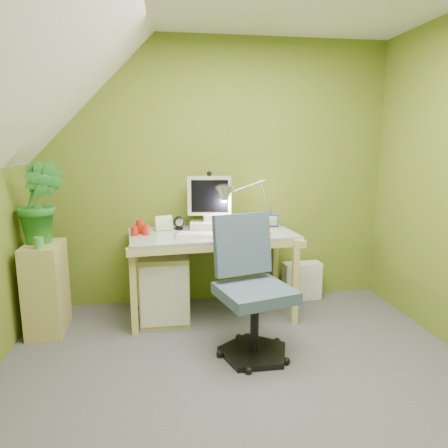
{
  "coord_description": "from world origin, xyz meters",
  "views": [
    {
      "loc": [
        -0.47,
        -2.15,
        1.48
      ],
      "look_at": [
        0.0,
        1.0,
        0.85
      ],
      "focal_mm": 33.0,
      "sensor_mm": 36.0,
      "label": 1
    }
  ],
  "objects": [
    {
      "name": "desk",
      "position": [
        -0.07,
        1.23,
        0.37
      ],
      "size": [
        1.43,
        0.81,
        0.74
      ],
      "primitive_type": null,
      "rotation": [
        0.0,
        0.0,
        0.09
      ],
      "color": "tan",
      "rests_on": "floor"
    },
    {
      "name": "photo_frame_blue",
      "position": [
        0.49,
        1.39,
        0.79
      ],
      "size": [
        0.13,
        0.06,
        0.11
      ],
      "primitive_type": "cube",
      "rotation": [
        0.0,
        0.0,
        -0.34
      ],
      "color": "navy",
      "rests_on": "desk"
    },
    {
      "name": "potted_plant",
      "position": [
        -1.4,
        1.14,
        1.03
      ],
      "size": [
        0.35,
        0.29,
        0.64
      ],
      "primitive_type": "imported",
      "rotation": [
        0.0,
        0.0,
        -0.01
      ],
      "color": "#2A7C29",
      "rests_on": "side_ledge"
    },
    {
      "name": "side_ledge",
      "position": [
        -1.4,
        1.09,
        0.36
      ],
      "size": [
        0.27,
        0.41,
        0.72
      ],
      "primitive_type": "cube",
      "color": "tan",
      "rests_on": "floor"
    },
    {
      "name": "speaker_left",
      "position": [
        -0.34,
        1.39,
        0.79
      ],
      "size": [
        0.12,
        0.12,
        0.12
      ],
      "primitive_type": null,
      "rotation": [
        0.0,
        0.0,
        -0.22
      ],
      "color": "black",
      "rests_on": "desk"
    },
    {
      "name": "candle_cluster",
      "position": [
        -0.67,
        1.24,
        0.79
      ],
      "size": [
        0.16,
        0.14,
        0.11
      ],
      "primitive_type": null,
      "rotation": [
        0.0,
        0.0,
        -0.05
      ],
      "color": "red",
      "rests_on": "desk"
    },
    {
      "name": "speaker_right",
      "position": [
        0.2,
        1.39,
        0.79
      ],
      "size": [
        0.11,
        0.11,
        0.11
      ],
      "primitive_type": null,
      "rotation": [
        0.0,
        0.0,
        0.18
      ],
      "color": "black",
      "rests_on": "desk"
    },
    {
      "name": "photo_frame_green",
      "position": [
        -0.47,
        1.37,
        0.8
      ],
      "size": [
        0.15,
        0.06,
        0.13
      ],
      "primitive_type": "cube",
      "rotation": [
        0.0,
        0.0,
        0.28
      ],
      "color": "#B4D794",
      "rests_on": "desk"
    },
    {
      "name": "keyboard",
      "position": [
        -0.15,
        1.09,
        0.75
      ],
      "size": [
        0.45,
        0.25,
        0.02
      ],
      "primitive_type": "cube",
      "rotation": [
        0.0,
        0.0,
        -0.27
      ],
      "color": "white",
      "rests_on": "desk"
    },
    {
      "name": "slope_ceiling",
      "position": [
        -1.0,
        0.0,
        1.85
      ],
      "size": [
        1.1,
        3.2,
        1.1
      ],
      "primitive_type": "cube",
      "color": "white",
      "rests_on": "wall_left"
    },
    {
      "name": "wall_back",
      "position": [
        0.0,
        1.6,
        1.2
      ],
      "size": [
        3.2,
        0.01,
        2.4
      ],
      "primitive_type": "cube",
      "color": "olive",
      "rests_on": "floor"
    },
    {
      "name": "green_cup",
      "position": [
        -1.38,
        0.94,
        0.76
      ],
      "size": [
        0.07,
        0.07,
        0.09
      ],
      "primitive_type": "cylinder",
      "rotation": [
        0.0,
        0.0,
        -0.09
      ],
      "color": "green",
      "rests_on": "side_ledge"
    },
    {
      "name": "photo_frame_red",
      "position": [
        0.35,
        1.35,
        0.79
      ],
      "size": [
        0.14,
        0.07,
        0.12
      ],
      "primitive_type": "cube",
      "rotation": [
        0.0,
        0.0,
        -0.35
      ],
      "color": "#AC1234",
      "rests_on": "desk"
    },
    {
      "name": "radiator",
      "position": [
        0.82,
        1.46,
        0.18
      ],
      "size": [
        0.37,
        0.17,
        0.36
      ],
      "primitive_type": "cube",
      "rotation": [
        0.0,
        0.0,
        0.07
      ],
      "color": "silver",
      "rests_on": "floor"
    },
    {
      "name": "mousepad",
      "position": [
        0.31,
        1.09,
        0.74
      ],
      "size": [
        0.25,
        0.2,
        0.01
      ],
      "primitive_type": "cube",
      "rotation": [
        0.0,
        0.0,
        -0.26
      ],
      "color": "#C7591F",
      "rests_on": "desk"
    },
    {
      "name": "desk_lamp",
      "position": [
        0.38,
        1.41,
        1.04
      ],
      "size": [
        0.6,
        0.33,
        0.62
      ],
      "primitive_type": null,
      "rotation": [
        0.0,
        0.0,
        -0.14
      ],
      "color": "#B5B6BA",
      "rests_on": "desk"
    },
    {
      "name": "amber_tumbler",
      "position": [
        0.11,
        1.15,
        0.78
      ],
      "size": [
        0.09,
        0.09,
        0.09
      ],
      "primitive_type": "cylinder",
      "rotation": [
        0.0,
        0.0,
        0.26
      ],
      "color": "brown",
      "rests_on": "desk"
    },
    {
      "name": "floor",
      "position": [
        0.0,
        0.0,
        -0.01
      ],
      "size": [
        3.2,
        3.2,
        0.01
      ],
      "primitive_type": "cube",
      "color": "#515157",
      "rests_on": "ground"
    },
    {
      "name": "task_chair",
      "position": [
        0.14,
        0.47,
        0.48
      ],
      "size": [
        0.66,
        0.66,
        0.97
      ],
      "primitive_type": null,
      "rotation": [
        0.0,
        0.0,
        0.27
      ],
      "color": "#3F5168",
      "rests_on": "floor"
    },
    {
      "name": "mouse",
      "position": [
        0.31,
        1.09,
        0.75
      ],
      "size": [
        0.11,
        0.07,
        0.04
      ],
      "primitive_type": "ellipsoid",
      "rotation": [
        0.0,
        0.0,
        0.0
      ],
      "color": "white",
      "rests_on": "mousepad"
    },
    {
      "name": "monitor",
      "position": [
        -0.07,
        1.41,
        1.0
      ],
      "size": [
        0.41,
        0.27,
        0.54
      ],
      "primitive_type": null,
      "rotation": [
        0.0,
        0.0,
        -0.1
      ],
      "color": "beige",
      "rests_on": "desk"
    }
  ]
}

